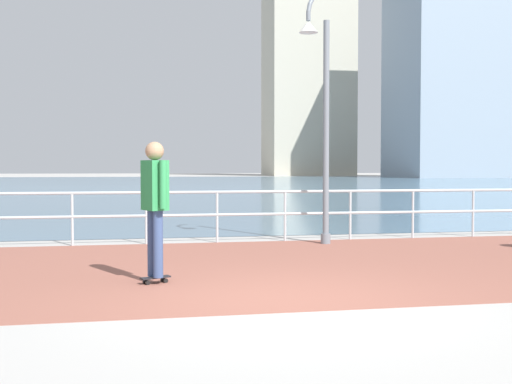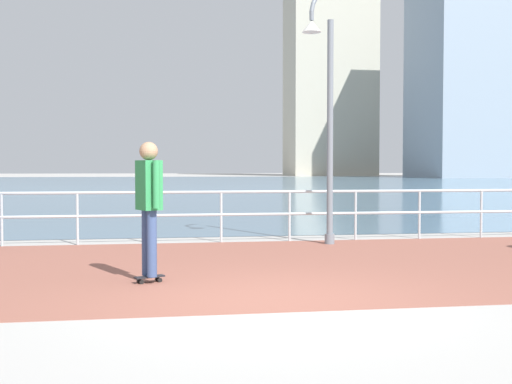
# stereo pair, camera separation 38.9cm
# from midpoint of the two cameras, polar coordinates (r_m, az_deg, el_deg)

# --- Properties ---
(ground) EXTENTS (220.00, 220.00, 0.00)m
(ground) POSITION_cam_midpoint_polar(r_m,az_deg,el_deg) (47.03, -9.24, 0.36)
(ground) COLOR #ADAAA5
(brick_paving) EXTENTS (28.00, 6.28, 0.01)m
(brick_paving) POSITION_cam_midpoint_polar(r_m,az_deg,el_deg) (9.78, -2.20, -6.65)
(brick_paving) COLOR #935647
(brick_paving) RESTS_ON ground
(harbor_water) EXTENTS (180.00, 88.00, 0.00)m
(harbor_water) POSITION_cam_midpoint_polar(r_m,az_deg,el_deg) (57.72, -9.58, 0.70)
(harbor_water) COLOR slate
(harbor_water) RESTS_ON ground
(waterfront_railing) EXTENTS (25.25, 0.06, 1.04)m
(waterfront_railing) POSITION_cam_midpoint_polar(r_m,az_deg,el_deg) (12.79, -4.37, -1.32)
(waterfront_railing) COLOR #B2BCC1
(waterfront_railing) RESTS_ON ground
(lamppost) EXTENTS (0.73, 0.58, 4.97)m
(lamppost) POSITION_cam_midpoint_polar(r_m,az_deg,el_deg) (12.53, 4.90, 7.88)
(lamppost) COLOR slate
(lamppost) RESTS_ON ground
(skateboarder) EXTENTS (0.41, 0.54, 1.84)m
(skateboarder) POSITION_cam_midpoint_polar(r_m,az_deg,el_deg) (8.37, -10.34, -0.52)
(skateboarder) COLOR black
(skateboarder) RESTS_ON ground
(tower_slate) EXTENTS (14.67, 10.98, 40.31)m
(tower_slate) POSITION_cam_midpoint_polar(r_m,az_deg,el_deg) (115.59, 4.56, 11.09)
(tower_slate) COLOR #B2AD99
(tower_slate) RESTS_ON ground
(tower_beige) EXTENTS (16.77, 13.85, 30.78)m
(tower_beige) POSITION_cam_midpoint_polar(r_m,az_deg,el_deg) (99.57, 17.08, 9.66)
(tower_beige) COLOR #8493A3
(tower_beige) RESTS_ON ground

